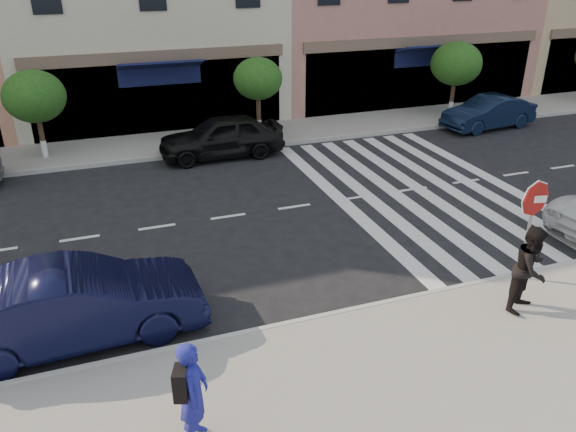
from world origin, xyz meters
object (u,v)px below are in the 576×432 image
at_px(car_far_right, 489,113).
at_px(walker, 531,269).
at_px(car_near_mid, 77,305).
at_px(photographer, 194,393).
at_px(stop_sign, 533,208).
at_px(car_far_mid, 221,136).

bearing_deg(car_far_right, walker, -41.07).
xyz_separation_m(walker, car_near_mid, (-8.61, 2.20, -0.29)).
height_order(photographer, walker, walker).
height_order(stop_sign, car_far_mid, stop_sign).
distance_m(stop_sign, car_near_mid, 9.48).
distance_m(stop_sign, walker, 1.46).
bearing_deg(stop_sign, car_far_right, 68.75).
relative_size(photographer, car_far_right, 0.42).
bearing_deg(photographer, car_far_mid, 4.37).
relative_size(photographer, car_far_mid, 0.39).
xyz_separation_m(walker, car_far_right, (7.93, 11.51, -0.40)).
height_order(stop_sign, walker, stop_sign).
relative_size(stop_sign, car_near_mid, 0.50).
distance_m(photographer, car_near_mid, 3.70).
height_order(walker, car_near_mid, walker).
bearing_deg(photographer, car_far_right, -30.23).
bearing_deg(walker, car_far_mid, 79.79).
bearing_deg(car_far_right, car_near_mid, -67.13).
bearing_deg(stop_sign, car_near_mid, -174.41).
xyz_separation_m(car_near_mid, car_far_mid, (5.08, 9.54, -0.02)).
distance_m(walker, car_far_right, 13.99).
relative_size(car_far_mid, car_far_right, 1.09).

